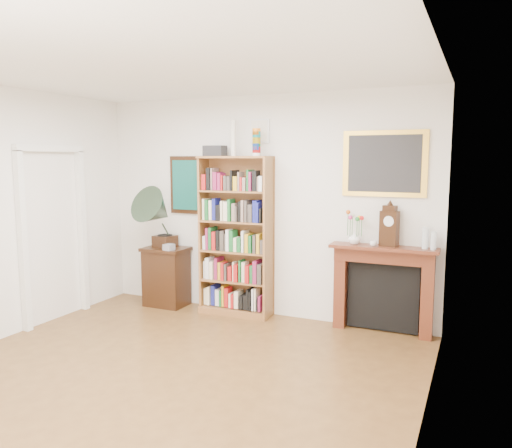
% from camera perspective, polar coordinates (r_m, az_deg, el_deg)
% --- Properties ---
extents(room, '(4.51, 5.01, 2.81)m').
position_cam_1_polar(room, '(4.24, -13.34, -0.96)').
color(room, '#57381A').
rests_on(room, ground).
extents(door_casing, '(0.08, 1.02, 2.17)m').
position_cam_1_polar(door_casing, '(6.62, -22.12, 0.46)').
color(door_casing, white).
rests_on(door_casing, left_wall).
extents(teal_poster, '(0.58, 0.04, 0.78)m').
position_cam_1_polar(teal_poster, '(6.84, -7.67, 4.43)').
color(teal_poster, black).
rests_on(teal_poster, back_wall).
extents(small_picture, '(0.26, 0.04, 0.30)m').
position_cam_1_polar(small_picture, '(6.35, 0.42, 10.58)').
color(small_picture, white).
rests_on(small_picture, back_wall).
extents(gilt_painting, '(0.95, 0.04, 0.75)m').
position_cam_1_polar(gilt_painting, '(5.88, 14.44, 6.70)').
color(gilt_painting, gold).
rests_on(gilt_painting, back_wall).
extents(bookshelf, '(0.96, 0.39, 2.35)m').
position_cam_1_polar(bookshelf, '(6.36, -2.38, -0.35)').
color(bookshelf, brown).
rests_on(bookshelf, floor).
extents(side_cabinet, '(0.59, 0.43, 0.81)m').
position_cam_1_polar(side_cabinet, '(6.98, -10.20, -5.92)').
color(side_cabinet, black).
rests_on(side_cabinet, floor).
extents(fireplace, '(1.22, 0.32, 1.02)m').
position_cam_1_polar(fireplace, '(5.97, 14.33, -6.45)').
color(fireplace, '#552013').
rests_on(fireplace, floor).
extents(gramophone, '(0.59, 0.71, 0.85)m').
position_cam_1_polar(gramophone, '(6.77, -11.13, 1.21)').
color(gramophone, black).
rests_on(gramophone, side_cabinet).
extents(cd_stack, '(0.14, 0.14, 0.08)m').
position_cam_1_polar(cd_stack, '(6.69, -9.93, -2.62)').
color(cd_stack, '#A3A3AE').
rests_on(cd_stack, side_cabinet).
extents(mantel_clock, '(0.22, 0.15, 0.46)m').
position_cam_1_polar(mantel_clock, '(5.82, 14.99, -0.29)').
color(mantel_clock, black).
rests_on(mantel_clock, fireplace).
extents(flower_vase, '(0.18, 0.18, 0.15)m').
position_cam_1_polar(flower_vase, '(5.90, 11.17, -1.56)').
color(flower_vase, white).
rests_on(flower_vase, fireplace).
extents(teacup, '(0.09, 0.09, 0.06)m').
position_cam_1_polar(teacup, '(5.81, 13.24, -2.18)').
color(teacup, white).
rests_on(teacup, fireplace).
extents(bottle_left, '(0.07, 0.07, 0.24)m').
position_cam_1_polar(bottle_left, '(5.78, 18.79, -1.53)').
color(bottle_left, silver).
rests_on(bottle_left, fireplace).
extents(bottle_right, '(0.06, 0.06, 0.20)m').
position_cam_1_polar(bottle_right, '(5.75, 19.63, -1.82)').
color(bottle_right, silver).
rests_on(bottle_right, fireplace).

